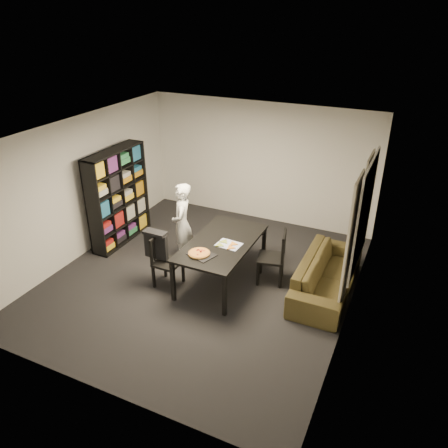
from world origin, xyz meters
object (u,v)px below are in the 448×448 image
at_px(pepperoni_pizza, 199,253).
at_px(dining_table, 222,245).
at_px(chair_right, 277,254).
at_px(sofa, 327,275).
at_px(baking_tray, 202,255).
at_px(chair_left, 163,257).
at_px(bookshelf, 118,197).
at_px(person, 182,224).

bearing_deg(pepperoni_pizza, dining_table, 74.97).
xyz_separation_m(chair_right, sofa, (0.86, 0.10, -0.24)).
height_order(chair_right, baking_tray, chair_right).
height_order(dining_table, sofa, dining_table).
height_order(chair_left, chair_right, chair_right).
xyz_separation_m(chair_right, pepperoni_pizza, (-1.01, -0.89, 0.24)).
distance_m(dining_table, baking_tray, 0.54).
height_order(bookshelf, chair_right, bookshelf).
bearing_deg(dining_table, bookshelf, 169.06).
bearing_deg(baking_tray, pepperoni_pizza, -172.19).
relative_size(bookshelf, chair_left, 2.08).
height_order(baking_tray, sofa, baking_tray).
relative_size(bookshelf, dining_table, 1.04).
height_order(pepperoni_pizza, sofa, pepperoni_pizza).
bearing_deg(sofa, pepperoni_pizza, 117.82).
bearing_deg(person, sofa, 69.77).
bearing_deg(dining_table, person, 162.80).
bearing_deg(chair_right, pepperoni_pizza, -61.72).
relative_size(bookshelf, sofa, 0.91).
relative_size(dining_table, chair_left, 2.00).
relative_size(baking_tray, sofa, 0.19).
height_order(bookshelf, pepperoni_pizza, bookshelf).
xyz_separation_m(chair_left, chair_right, (1.72, 0.87, 0.02)).
relative_size(bookshelf, baking_tray, 4.75).
height_order(bookshelf, sofa, bookshelf).
bearing_deg(bookshelf, person, -7.05).
height_order(dining_table, person, person).
height_order(chair_right, person, person).
xyz_separation_m(baking_tray, pepperoni_pizza, (-0.04, -0.01, 0.02)).
height_order(chair_right, pepperoni_pizza, chair_right).
bearing_deg(dining_table, sofa, 14.73).
distance_m(chair_left, chair_right, 1.93).
relative_size(chair_left, pepperoni_pizza, 2.61).
height_order(chair_left, sofa, chair_left).
relative_size(person, sofa, 0.74).
xyz_separation_m(dining_table, person, (-0.93, 0.29, 0.08)).
xyz_separation_m(chair_left, person, (-0.08, 0.80, 0.25)).
distance_m(bookshelf, dining_table, 2.53).
xyz_separation_m(person, pepperoni_pizza, (0.78, -0.82, 0.02)).
distance_m(bookshelf, chair_left, 1.95).
relative_size(chair_right, pepperoni_pizza, 2.74).
relative_size(chair_left, baking_tray, 2.29).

